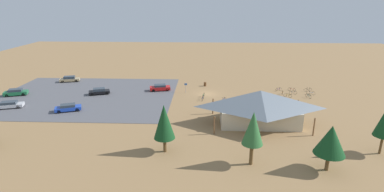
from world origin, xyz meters
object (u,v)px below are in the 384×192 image
(car_red_mid_lot, at_px, (160,88))
(car_green_far_end, at_px, (16,92))
(car_tan_second_row, at_px, (70,79))
(visitor_at_bikes, at_px, (239,100))
(bicycle_green_edge_north, at_px, (203,95))
(lot_sign, at_px, (186,86))
(pine_far_east, at_px, (331,140))
(bicycle_blue_mid_cluster, at_px, (224,99))
(bicycle_red_yard_front, at_px, (292,89))
(car_blue_inner_stall, at_px, (68,108))
(bicycle_teal_lone_west, at_px, (308,96))
(bicycle_yellow_back_row, at_px, (288,96))
(trash_bin, at_px, (205,84))
(bike_pavilion, at_px, (260,105))
(bicycle_blue_edge_south, at_px, (203,98))
(pine_far_west, at_px, (164,122))
(bicycle_purple_lone_east, at_px, (278,89))
(bicycle_black_yard_right, at_px, (308,90))
(bicycle_silver_near_porch, at_px, (293,93))
(bicycle_orange_by_bin, at_px, (282,93))
(car_silver_end_stall, at_px, (9,105))
(visitor_by_pavilion, at_px, (257,101))
(car_black_front_row, at_px, (99,91))
(pine_east, at_px, (253,129))
(bicycle_white_near_sign, at_px, (311,93))

(car_red_mid_lot, bearing_deg, car_green_far_end, 9.13)
(car_tan_second_row, relative_size, visitor_at_bikes, 2.74)
(bicycle_green_edge_north, bearing_deg, car_green_far_end, 0.99)
(lot_sign, distance_m, car_red_mid_lot, 5.94)
(pine_far_east, height_order, bicycle_blue_mid_cluster, pine_far_east)
(bicycle_red_yard_front, height_order, car_blue_inner_stall, car_blue_inner_stall)
(bicycle_teal_lone_west, xyz_separation_m, bicycle_yellow_back_row, (4.14, -0.32, -0.04))
(lot_sign, height_order, visitor_at_bikes, lot_sign)
(trash_bin, height_order, car_blue_inner_stall, car_blue_inner_stall)
(bike_pavilion, bearing_deg, bicycle_blue_edge_south, -51.58)
(car_red_mid_lot, bearing_deg, lot_sign, 168.23)
(bicycle_yellow_back_row, height_order, visitor_at_bikes, visitor_at_bikes)
(pine_far_west, bearing_deg, bicycle_purple_lone_east, -126.89)
(bicycle_blue_edge_south, relative_size, car_green_far_end, 0.37)
(bike_pavilion, relative_size, lot_sign, 6.87)
(trash_bin, relative_size, car_tan_second_row, 0.18)
(bicycle_black_yard_right, height_order, car_red_mid_lot, car_red_mid_lot)
(bicycle_silver_near_porch, relative_size, bicycle_orange_by_bin, 1.05)
(car_tan_second_row, xyz_separation_m, visitor_at_bikes, (-39.62, 15.32, 0.21))
(bicycle_green_edge_north, relative_size, bicycle_blue_edge_south, 0.98)
(bicycle_blue_mid_cluster, relative_size, bicycle_blue_edge_south, 0.81)
(car_green_far_end, bearing_deg, car_silver_end_stall, 114.11)
(bicycle_blue_edge_south, height_order, visitor_by_pavilion, visitor_by_pavilion)
(lot_sign, bearing_deg, bicycle_green_edge_north, 143.08)
(bike_pavilion, height_order, car_silver_end_stall, bike_pavilion)
(bicycle_black_yard_right, distance_m, car_green_far_end, 62.65)
(pine_far_west, bearing_deg, bicycle_yellow_back_row, -132.74)
(bicycle_teal_lone_west, distance_m, car_red_mid_lot, 31.44)
(bicycle_yellow_back_row, height_order, car_black_front_row, car_black_front_row)
(bicycle_yellow_back_row, relative_size, bicycle_blue_edge_south, 0.86)
(lot_sign, bearing_deg, visitor_at_bikes, 144.44)
(bicycle_teal_lone_west, bearing_deg, pine_east, 59.73)
(pine_far_west, bearing_deg, bike_pavilion, -144.66)
(bicycle_white_near_sign, relative_size, bicycle_teal_lone_west, 0.99)
(trash_bin, xyz_separation_m, car_tan_second_row, (33.18, -2.30, 0.28))
(pine_far_east, bearing_deg, car_green_far_end, -26.17)
(bicycle_blue_mid_cluster, distance_m, visitor_at_bikes, 3.62)
(bicycle_red_yard_front, height_order, bicycle_teal_lone_west, bicycle_teal_lone_west)
(lot_sign, bearing_deg, visitor_by_pavilion, 151.89)
(car_red_mid_lot, bearing_deg, bicycle_green_edge_north, 156.94)
(car_silver_end_stall, relative_size, car_black_front_row, 1.11)
(bicycle_black_yard_right, xyz_separation_m, visitor_at_bikes, (16.19, 9.74, 0.56))
(bicycle_blue_edge_south, distance_m, car_tan_second_row, 35.08)
(bicycle_red_yard_front, height_order, car_silver_end_stall, car_silver_end_stall)
(bicycle_blue_mid_cluster, distance_m, car_green_far_end, 43.57)
(car_silver_end_stall, relative_size, car_green_far_end, 1.05)
(bicycle_orange_by_bin, relative_size, bicycle_blue_edge_south, 0.92)
(car_blue_inner_stall, height_order, car_green_far_end, car_green_far_end)
(bicycle_red_yard_front, height_order, car_red_mid_lot, car_red_mid_lot)
(car_green_far_end, bearing_deg, bicycle_red_yard_front, -174.20)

